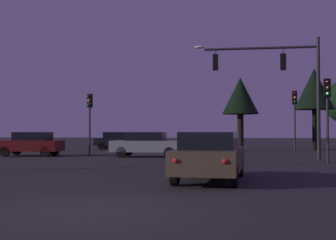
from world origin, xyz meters
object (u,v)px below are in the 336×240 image
(traffic_light_corner_right, at_px, (90,112))
(car_far_lane, at_px, (118,140))
(tree_center_horizon, at_px, (314,89))
(traffic_light_median, at_px, (327,103))
(car_crossing_left, at_px, (147,144))
(traffic_light_corner_left, at_px, (295,109))
(tree_left_far, at_px, (240,97))
(car_crossing_right, at_px, (31,144))
(car_nearside_lane, at_px, (210,155))
(traffic_signal_mast_arm, at_px, (281,75))

(traffic_light_corner_right, height_order, car_far_lane, traffic_light_corner_right)
(tree_center_horizon, bearing_deg, traffic_light_corner_right, -144.30)
(traffic_light_median, bearing_deg, car_crossing_left, 157.14)
(car_crossing_left, bearing_deg, traffic_light_corner_right, 167.25)
(tree_center_horizon, bearing_deg, car_far_lane, -176.26)
(car_far_lane, bearing_deg, traffic_light_median, -45.80)
(traffic_light_corner_left, height_order, tree_left_far, tree_left_far)
(tree_center_horizon, bearing_deg, traffic_light_corner_left, -107.27)
(tree_left_far, xyz_separation_m, tree_center_horizon, (6.11, 1.91, 0.69))
(car_crossing_right, bearing_deg, tree_center_horizon, 32.67)
(traffic_light_corner_left, bearing_deg, traffic_light_median, -85.88)
(traffic_light_corner_left, distance_m, tree_center_horizon, 8.66)
(traffic_light_corner_right, distance_m, car_far_lane, 10.42)
(traffic_light_median, bearing_deg, tree_left_far, 106.34)
(car_nearside_lane, distance_m, tree_left_far, 23.02)
(traffic_signal_mast_arm, distance_m, car_crossing_right, 15.86)
(traffic_signal_mast_arm, relative_size, car_far_lane, 1.55)
(car_far_lane, height_order, tree_center_horizon, tree_center_horizon)
(traffic_light_corner_left, relative_size, car_far_lane, 0.97)
(traffic_signal_mast_arm, height_order, traffic_light_corner_left, traffic_signal_mast_arm)
(traffic_light_median, height_order, car_far_lane, traffic_light_median)
(traffic_light_corner_right, distance_m, car_nearside_lane, 16.11)
(car_crossing_left, xyz_separation_m, tree_left_far, (5.56, 10.25, 3.62))
(car_far_lane, distance_m, tree_left_far, 11.20)
(traffic_light_corner_right, height_order, traffic_light_median, traffic_light_median)
(traffic_signal_mast_arm, xyz_separation_m, traffic_light_corner_left, (1.36, 5.57, -1.63))
(traffic_signal_mast_arm, relative_size, traffic_light_corner_left, 1.60)
(car_crossing_right, xyz_separation_m, car_far_lane, (2.50, 11.21, 0.00))
(car_nearside_lane, bearing_deg, traffic_light_corner_right, 123.21)
(traffic_light_corner_left, relative_size, tree_left_far, 0.71)
(traffic_light_corner_right, bearing_deg, car_crossing_right, -163.50)
(traffic_light_corner_right, bearing_deg, traffic_light_corner_left, 13.79)
(traffic_light_corner_right, relative_size, car_crossing_right, 0.98)
(traffic_signal_mast_arm, height_order, tree_left_far, traffic_signal_mast_arm)
(traffic_light_corner_left, xyz_separation_m, traffic_light_corner_right, (-13.18, -3.23, -0.19))
(car_crossing_right, bearing_deg, traffic_light_median, -12.99)
(car_far_lane, relative_size, tree_center_horizon, 0.64)
(traffic_light_corner_right, xyz_separation_m, traffic_light_median, (13.77, -5.03, 0.07))
(car_far_lane, bearing_deg, car_crossing_right, -102.58)
(car_crossing_left, bearing_deg, traffic_light_corner_left, 24.27)
(traffic_light_median, xyz_separation_m, tree_center_horizon, (1.90, 16.28, 2.19))
(traffic_light_corner_left, xyz_separation_m, car_nearside_lane, (-4.42, -16.61, -2.23))
(traffic_light_median, distance_m, car_crossing_left, 10.82)
(tree_left_far, bearing_deg, traffic_light_corner_right, -135.65)
(car_nearside_lane, relative_size, tree_center_horizon, 0.69)
(traffic_signal_mast_arm, distance_m, car_nearside_lane, 12.08)
(traffic_light_corner_left, height_order, car_nearside_lane, traffic_light_corner_left)
(car_nearside_lane, relative_size, car_crossing_right, 1.16)
(traffic_signal_mast_arm, bearing_deg, car_nearside_lane, -105.54)
(car_crossing_left, relative_size, tree_center_horizon, 0.65)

